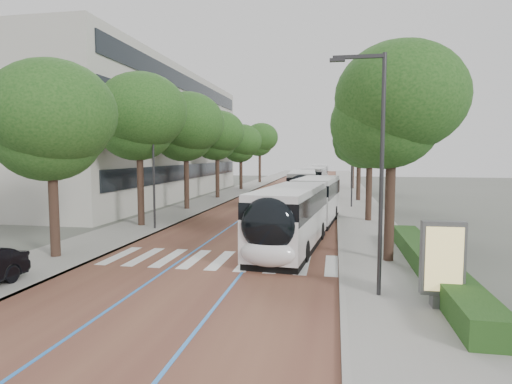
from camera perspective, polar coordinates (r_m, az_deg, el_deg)
ground at (r=19.01m, az=-6.11°, el=-9.78°), size 160.00×160.00×0.00m
road at (r=58.05m, az=5.23°, el=0.21°), size 11.00×140.00×0.02m
sidewalk_left at (r=59.20m, az=-2.02°, el=0.36°), size 4.00×140.00×0.12m
sidewalk_right at (r=57.84m, az=12.65°, el=0.14°), size 4.00×140.00×0.12m
kerb_left at (r=58.82m, az=-0.21°, el=0.34°), size 0.20×140.00×0.14m
kerb_right at (r=57.80m, az=10.77°, el=0.17°), size 0.20×140.00×0.14m
zebra_crossing at (r=19.88m, az=-4.71°, el=-9.04°), size 10.55×3.60×0.01m
lane_line_left at (r=58.21m, az=3.66°, el=0.24°), size 0.12×126.00×0.01m
lane_line_right at (r=57.92m, az=6.81°, el=0.19°), size 0.12×126.00×0.01m
office_building at (r=51.94m, az=-18.14°, el=7.14°), size 18.11×40.00×14.00m
hedge at (r=18.52m, az=22.34°, el=-8.87°), size 1.20×14.00×0.80m
streetlight_near at (r=14.66m, az=15.76°, el=4.73°), size 1.82×0.20×8.00m
streetlight_far at (r=39.63m, az=12.47°, el=4.85°), size 1.82×0.20×8.00m
lamp_post_left at (r=28.03m, az=-13.50°, el=3.39°), size 0.14×0.14×8.00m
trees_left at (r=43.75m, az=-6.57°, el=7.44°), size 6.19×60.68×9.64m
trees_right at (r=39.98m, az=14.06°, el=7.20°), size 5.77×47.48×9.28m
lead_bus at (r=25.48m, az=6.35°, el=-2.28°), size 4.26×18.55×3.20m
bus_queued_0 at (r=42.08m, az=6.20°, el=0.59°), size 3.17×12.51×3.20m
bus_queued_1 at (r=54.60m, az=7.75°, el=1.58°), size 2.87×12.46×3.20m
bus_queued_2 at (r=68.11m, az=8.46°, el=2.24°), size 2.59×12.41×3.20m
ad_panel at (r=14.54m, az=23.60°, el=-8.58°), size 1.30×0.51×2.69m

